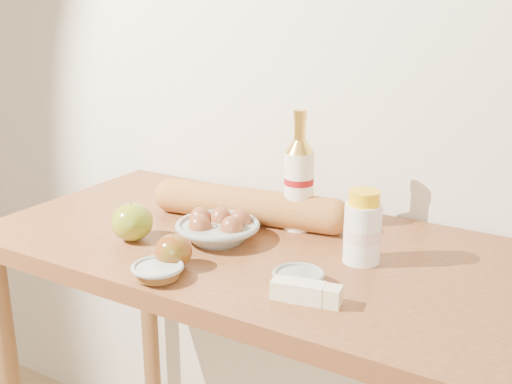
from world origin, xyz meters
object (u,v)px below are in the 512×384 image
(table, at_px, (263,297))
(baguette, at_px, (248,205))
(cream_bottle, at_px, (363,229))
(bourbon_bottle, at_px, (299,182))
(egg_bowl, at_px, (218,229))

(table, bearing_deg, baguette, 136.16)
(cream_bottle, distance_m, baguette, 0.31)
(table, relative_size, bourbon_bottle, 4.55)
(cream_bottle, distance_m, egg_bowl, 0.31)
(bourbon_bottle, xyz_separation_m, cream_bottle, (0.19, -0.10, -0.04))
(table, xyz_separation_m, bourbon_bottle, (0.02, 0.12, 0.23))
(baguette, bearing_deg, cream_bottle, -22.41)
(cream_bottle, bearing_deg, table, 175.72)
(table, bearing_deg, cream_bottle, 5.10)
(table, bearing_deg, egg_bowl, -159.16)
(cream_bottle, height_order, baguette, cream_bottle)
(bourbon_bottle, bearing_deg, cream_bottle, -49.52)
(cream_bottle, xyz_separation_m, egg_bowl, (-0.30, -0.05, -0.04))
(bourbon_bottle, distance_m, baguette, 0.14)
(bourbon_bottle, relative_size, egg_bowl, 1.13)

